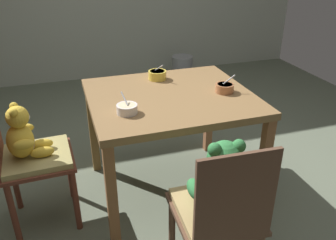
{
  "coord_description": "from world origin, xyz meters",
  "views": [
    {
      "loc": [
        -0.64,
        -1.94,
        1.58
      ],
      "look_at": [
        0.0,
        0.05,
        0.53
      ],
      "focal_mm": 37.47,
      "sensor_mm": 36.0,
      "label": 1
    }
  ],
  "objects_px": {
    "teddy_chair_near_left": "(27,149)",
    "porridge_bowl_terracotta_near_right": "(225,88)",
    "metal_pail": "(182,67)",
    "porridge_bowl_white_near_left": "(127,109)",
    "dining_table": "(170,107)",
    "teddy_chair_near_front": "(220,198)",
    "porridge_bowl_yellow_far_center": "(157,75)"
  },
  "relations": [
    {
      "from": "metal_pail",
      "to": "dining_table",
      "type": "bearing_deg",
      "value": -111.99
    },
    {
      "from": "teddy_chair_near_left",
      "to": "porridge_bowl_yellow_far_center",
      "type": "height_order",
      "value": "teddy_chair_near_left"
    },
    {
      "from": "teddy_chair_near_front",
      "to": "teddy_chair_near_left",
      "type": "height_order",
      "value": "teddy_chair_near_front"
    },
    {
      "from": "teddy_chair_near_front",
      "to": "metal_pail",
      "type": "height_order",
      "value": "teddy_chair_near_front"
    },
    {
      "from": "porridge_bowl_white_near_left",
      "to": "teddy_chair_near_left",
      "type": "bearing_deg",
      "value": 166.55
    },
    {
      "from": "teddy_chair_near_left",
      "to": "metal_pail",
      "type": "xyz_separation_m",
      "value": [
        1.75,
        2.2,
        -0.38
      ]
    },
    {
      "from": "teddy_chair_near_left",
      "to": "porridge_bowl_yellow_far_center",
      "type": "bearing_deg",
      "value": 18.7
    },
    {
      "from": "teddy_chair_near_left",
      "to": "porridge_bowl_white_near_left",
      "type": "distance_m",
      "value": 0.63
    },
    {
      "from": "dining_table",
      "to": "metal_pail",
      "type": "bearing_deg",
      "value": 68.01
    },
    {
      "from": "teddy_chair_near_front",
      "to": "metal_pail",
      "type": "distance_m",
      "value": 3.14
    },
    {
      "from": "teddy_chair_near_front",
      "to": "porridge_bowl_yellow_far_center",
      "type": "height_order",
      "value": "teddy_chair_near_front"
    },
    {
      "from": "porridge_bowl_yellow_far_center",
      "to": "metal_pail",
      "type": "bearing_deg",
      "value": 64.83
    },
    {
      "from": "porridge_bowl_terracotta_near_right",
      "to": "teddy_chair_near_left",
      "type": "bearing_deg",
      "value": 179.12
    },
    {
      "from": "teddy_chair_near_front",
      "to": "teddy_chair_near_left",
      "type": "xyz_separation_m",
      "value": [
        -0.85,
        0.78,
        -0.04
      ]
    },
    {
      "from": "dining_table",
      "to": "teddy_chair_near_left",
      "type": "relative_size",
      "value": 1.17
    },
    {
      "from": "dining_table",
      "to": "metal_pail",
      "type": "height_order",
      "value": "dining_table"
    },
    {
      "from": "teddy_chair_near_left",
      "to": "porridge_bowl_terracotta_near_right",
      "type": "distance_m",
      "value": 1.25
    },
    {
      "from": "teddy_chair_near_front",
      "to": "porridge_bowl_terracotta_near_right",
      "type": "height_order",
      "value": "teddy_chair_near_front"
    },
    {
      "from": "porridge_bowl_white_near_left",
      "to": "teddy_chair_near_front",
      "type": "bearing_deg",
      "value": -66.61
    },
    {
      "from": "dining_table",
      "to": "porridge_bowl_yellow_far_center",
      "type": "xyz_separation_m",
      "value": [
        -0.0,
        0.29,
        0.12
      ]
    },
    {
      "from": "porridge_bowl_yellow_far_center",
      "to": "porridge_bowl_white_near_left",
      "type": "relative_size",
      "value": 1.05
    },
    {
      "from": "teddy_chair_near_front",
      "to": "porridge_bowl_terracotta_near_right",
      "type": "xyz_separation_m",
      "value": [
        0.38,
        0.76,
        0.2
      ]
    },
    {
      "from": "porridge_bowl_white_near_left",
      "to": "porridge_bowl_terracotta_near_right",
      "type": "height_order",
      "value": "porridge_bowl_terracotta_near_right"
    },
    {
      "from": "dining_table",
      "to": "metal_pail",
      "type": "xyz_separation_m",
      "value": [
        0.87,
        2.15,
        -0.5
      ]
    },
    {
      "from": "teddy_chair_near_left",
      "to": "porridge_bowl_terracotta_near_right",
      "type": "xyz_separation_m",
      "value": [
        1.23,
        -0.02,
        0.24
      ]
    },
    {
      "from": "teddy_chair_near_left",
      "to": "porridge_bowl_terracotta_near_right",
      "type": "bearing_deg",
      "value": -3.42
    },
    {
      "from": "teddy_chair_near_left",
      "to": "porridge_bowl_yellow_far_center",
      "type": "xyz_separation_m",
      "value": [
        0.88,
        0.34,
        0.24
      ]
    },
    {
      "from": "porridge_bowl_yellow_far_center",
      "to": "porridge_bowl_terracotta_near_right",
      "type": "bearing_deg",
      "value": -46.26
    },
    {
      "from": "porridge_bowl_yellow_far_center",
      "to": "porridge_bowl_white_near_left",
      "type": "height_order",
      "value": "porridge_bowl_yellow_far_center"
    },
    {
      "from": "porridge_bowl_yellow_far_center",
      "to": "porridge_bowl_terracotta_near_right",
      "type": "height_order",
      "value": "porridge_bowl_yellow_far_center"
    },
    {
      "from": "metal_pail",
      "to": "porridge_bowl_white_near_left",
      "type": "bearing_deg",
      "value": -116.89
    },
    {
      "from": "dining_table",
      "to": "metal_pail",
      "type": "relative_size",
      "value": 3.44
    }
  ]
}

